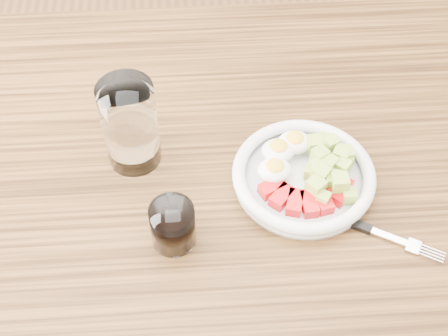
{
  "coord_description": "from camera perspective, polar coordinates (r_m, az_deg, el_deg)",
  "views": [
    {
      "loc": [
        -0.05,
        -0.58,
        1.54
      ],
      "look_at": [
        -0.01,
        0.01,
        0.8
      ],
      "focal_mm": 50.0,
      "sensor_mm": 36.0,
      "label": 1
    }
  ],
  "objects": [
    {
      "name": "coffee_glass",
      "position": [
        0.88,
        -4.7,
        -5.26
      ],
      "size": [
        0.06,
        0.06,
        0.07
      ],
      "color": "white",
      "rests_on": "dining_table"
    },
    {
      "name": "bowl",
      "position": [
        0.96,
        7.33,
        -0.55
      ],
      "size": [
        0.22,
        0.22,
        0.05
      ],
      "color": "white",
      "rests_on": "dining_table"
    },
    {
      "name": "water_glass",
      "position": [
        0.95,
        -8.59,
        3.92
      ],
      "size": [
        0.08,
        0.08,
        0.15
      ],
      "primitive_type": "cylinder",
      "color": "white",
      "rests_on": "dining_table"
    },
    {
      "name": "fork",
      "position": [
        0.94,
        12.1,
        -5.13
      ],
      "size": [
        0.19,
        0.11,
        0.01
      ],
      "color": "black",
      "rests_on": "dining_table"
    },
    {
      "name": "dining_table",
      "position": [
        1.05,
        0.58,
        -4.86
      ],
      "size": [
        1.5,
        0.9,
        0.77
      ],
      "color": "brown",
      "rests_on": "ground"
    }
  ]
}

